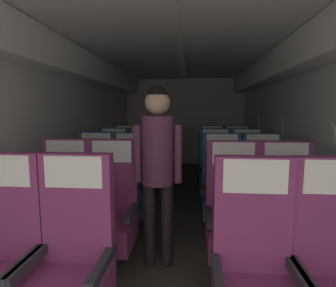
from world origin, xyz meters
The scene contains 21 objects.
ground centered at (0.00, 3.61, -0.01)m, with size 3.38×7.61×0.02m, color #3D3833.
fuselage_shell centered at (0.00, 3.87, 1.64)m, with size 3.26×7.26×2.31m.
seat_a_left_aisle centered at (-0.54, 1.57, 0.48)m, with size 0.49×0.49×1.16m.
seat_a_right_window centered at (0.55, 1.56, 0.48)m, with size 0.49×0.49×1.16m.
seat_b_left_window centered at (-1.00, 2.41, 0.48)m, with size 0.49×0.49×1.16m.
seat_b_left_aisle centered at (-0.55, 2.40, 0.48)m, with size 0.49×0.49×1.16m.
seat_b_right_aisle centered at (1.01, 2.39, 0.48)m, with size 0.49×0.49×1.16m.
seat_b_right_window centered at (0.55, 2.38, 0.48)m, with size 0.49×0.49×1.16m.
seat_c_left_window centered at (-1.00, 3.23, 0.48)m, with size 0.49×0.49×1.16m.
seat_c_left_aisle centered at (-0.55, 3.20, 0.48)m, with size 0.49×0.49×1.16m.
seat_c_right_aisle centered at (1.02, 3.21, 0.48)m, with size 0.49×0.49×1.16m.
seat_c_right_window centered at (0.55, 3.20, 0.48)m, with size 0.49×0.49×1.16m.
seat_d_left_window centered at (-1.02, 4.05, 0.48)m, with size 0.49×0.49×1.16m.
seat_d_left_aisle centered at (-0.54, 4.05, 0.48)m, with size 0.49×0.49×1.16m.
seat_d_right_aisle centered at (1.01, 4.03, 0.48)m, with size 0.49×0.49×1.16m.
seat_d_right_window centered at (0.54, 4.03, 0.48)m, with size 0.49×0.49×1.16m.
seat_e_left_window centered at (-1.02, 4.84, 0.48)m, with size 0.49×0.49×1.16m.
seat_e_left_aisle centered at (-0.54, 4.85, 0.48)m, with size 0.49×0.49×1.16m.
seat_e_right_aisle centered at (1.00, 4.86, 0.48)m, with size 0.49×0.49×1.16m.
seat_e_right_window centered at (0.55, 4.87, 0.48)m, with size 0.49×0.49×1.16m.
flight_attendant centered at (-0.11, 2.43, 1.01)m, with size 0.43×0.28×1.63m.
Camera 1 is at (0.18, 0.12, 1.43)m, focal length 28.43 mm.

